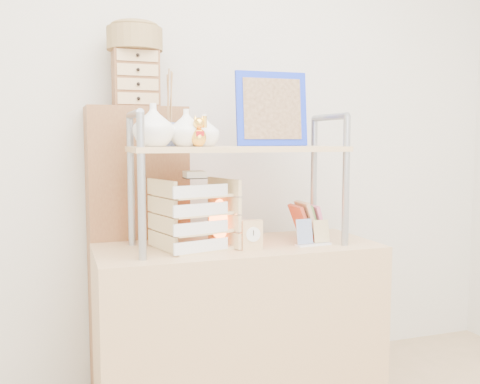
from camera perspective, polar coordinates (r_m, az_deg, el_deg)
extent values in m
cube|color=silver|center=(2.73, -3.58, 7.68)|extent=(3.40, 0.02, 2.60)
cube|color=tan|center=(2.40, -0.17, -14.51)|extent=(1.20, 0.50, 0.75)
cube|color=brown|center=(2.58, -10.82, -6.24)|extent=(0.45, 0.25, 1.35)
cylinder|color=#9498A1|center=(2.01, -10.46, 0.52)|extent=(0.03, 0.03, 0.55)
cylinder|color=#9498A1|center=(2.31, -11.56, 1.14)|extent=(0.03, 0.03, 0.55)
cylinder|color=#9498A1|center=(2.16, -11.18, 8.16)|extent=(0.03, 0.30, 0.03)
cylinder|color=#9498A1|center=(2.30, 11.24, 1.13)|extent=(0.03, 0.03, 0.55)
cylinder|color=#9498A1|center=(2.56, 7.87, 1.63)|extent=(0.03, 0.03, 0.55)
cylinder|color=#9498A1|center=(2.43, 9.57, 7.88)|extent=(0.03, 0.30, 0.03)
cube|color=tan|center=(2.25, -0.18, 4.61)|extent=(0.90, 0.34, 0.02)
imported|color=white|center=(2.15, -9.23, 7.05)|extent=(0.16, 0.16, 0.17)
imported|color=white|center=(2.19, -5.74, 6.82)|extent=(0.15, 0.15, 0.15)
imported|color=white|center=(2.23, -3.85, 6.57)|extent=(0.13, 0.13, 0.13)
cylinder|color=#2745A9|center=(2.30, -7.50, 6.10)|extent=(0.07, 0.07, 0.10)
cube|color=#1530CD|center=(2.42, 3.39, 8.85)|extent=(0.33, 0.06, 0.33)
cube|color=brown|center=(2.41, 3.49, 8.86)|extent=(0.27, 0.04, 0.27)
cube|color=#E4638F|center=(2.42, 8.13, -3.11)|extent=(0.06, 0.12, 0.17)
cube|color=#6B994C|center=(2.43, 7.45, -3.08)|extent=(0.07, 0.12, 0.17)
cube|color=tan|center=(2.41, 7.20, -3.17)|extent=(0.07, 0.13, 0.17)
cube|color=#C44B2E|center=(2.41, 6.52, -3.13)|extent=(0.08, 0.14, 0.16)
cube|color=tan|center=(2.25, -4.94, -5.81)|extent=(0.32, 0.30, 0.01)
cube|color=white|center=(2.13, -4.15, -5.78)|extent=(0.24, 0.07, 0.05)
cube|color=tan|center=(2.23, -4.96, -3.97)|extent=(0.32, 0.30, 0.01)
cube|color=white|center=(2.11, -4.16, -3.84)|extent=(0.24, 0.07, 0.05)
cube|color=tan|center=(2.22, -4.97, -2.11)|extent=(0.32, 0.30, 0.01)
cube|color=white|center=(2.10, -4.18, -1.87)|extent=(0.24, 0.07, 0.05)
cube|color=tan|center=(2.22, -4.99, -0.24)|extent=(0.32, 0.30, 0.01)
cube|color=white|center=(2.10, -4.19, 0.11)|extent=(0.24, 0.07, 0.05)
cube|color=beige|center=(2.19, -4.88, 1.85)|extent=(0.08, 0.08, 0.03)
cylinder|color=brown|center=(2.30, -1.82, -5.34)|extent=(0.11, 0.11, 0.03)
ellipsoid|color=#FF561E|center=(2.29, -1.83, -2.85)|extent=(0.13, 0.13, 0.18)
cube|color=tan|center=(2.20, 1.25, -4.59)|extent=(0.09, 0.04, 0.12)
cylinder|color=white|center=(2.18, 1.43, -4.55)|extent=(0.06, 0.00, 0.06)
cube|color=white|center=(2.31, 7.82, -5.56)|extent=(0.16, 0.06, 0.01)
cube|color=navy|center=(2.29, 6.89, -4.20)|extent=(0.08, 0.03, 0.10)
cube|color=tan|center=(2.34, 8.67, -4.14)|extent=(0.08, 0.03, 0.10)
cube|color=brown|center=(2.52, -11.09, 11.75)|extent=(0.20, 0.15, 0.25)
cube|color=tan|center=(2.44, -10.79, 9.77)|extent=(0.18, 0.01, 0.05)
cube|color=tan|center=(2.44, -10.82, 11.23)|extent=(0.18, 0.01, 0.05)
cube|color=tan|center=(2.45, -10.85, 12.68)|extent=(0.18, 0.01, 0.05)
cube|color=tan|center=(2.46, -10.87, 14.13)|extent=(0.18, 0.01, 0.05)
cylinder|color=olive|center=(2.55, -11.16, 15.67)|extent=(0.25, 0.25, 0.10)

